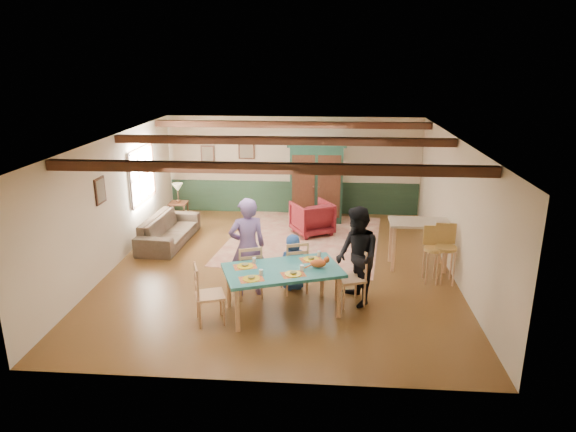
# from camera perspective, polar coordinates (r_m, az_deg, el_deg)

# --- Properties ---
(floor) EXTENTS (8.00, 8.00, 0.00)m
(floor) POSITION_cam_1_polar(r_m,az_deg,el_deg) (10.86, -0.79, -5.69)
(floor) COLOR #553317
(floor) RESTS_ON ground
(wall_back) EXTENTS (7.00, 0.02, 2.70)m
(wall_back) POSITION_cam_1_polar(r_m,az_deg,el_deg) (14.29, 0.62, 5.61)
(wall_back) COLOR beige
(wall_back) RESTS_ON floor
(wall_left) EXTENTS (0.02, 8.00, 2.70)m
(wall_left) POSITION_cam_1_polar(r_m,az_deg,el_deg) (11.27, -18.84, 1.48)
(wall_left) COLOR beige
(wall_left) RESTS_ON floor
(wall_right) EXTENTS (0.02, 8.00, 2.70)m
(wall_right) POSITION_cam_1_polar(r_m,az_deg,el_deg) (10.69, 18.21, 0.72)
(wall_right) COLOR beige
(wall_right) RESTS_ON floor
(ceiling) EXTENTS (7.00, 8.00, 0.02)m
(ceiling) POSITION_cam_1_polar(r_m,az_deg,el_deg) (10.12, -0.85, 8.53)
(ceiling) COLOR white
(ceiling) RESTS_ON wall_back
(wainscot_back) EXTENTS (6.95, 0.03, 0.90)m
(wainscot_back) POSITION_cam_1_polar(r_m,az_deg,el_deg) (14.48, 0.60, 2.10)
(wainscot_back) COLOR #1C3423
(wainscot_back) RESTS_ON floor
(ceiling_beam_front) EXTENTS (6.95, 0.16, 0.16)m
(ceiling_beam_front) POSITION_cam_1_polar(r_m,az_deg,el_deg) (7.89, -2.35, 5.34)
(ceiling_beam_front) COLOR black
(ceiling_beam_front) RESTS_ON ceiling
(ceiling_beam_mid) EXTENTS (6.95, 0.16, 0.16)m
(ceiling_beam_mid) POSITION_cam_1_polar(r_m,az_deg,el_deg) (10.53, -0.65, 8.37)
(ceiling_beam_mid) COLOR black
(ceiling_beam_mid) RESTS_ON ceiling
(ceiling_beam_back) EXTENTS (6.95, 0.16, 0.16)m
(ceiling_beam_back) POSITION_cam_1_polar(r_m,az_deg,el_deg) (13.10, 0.34, 10.13)
(ceiling_beam_back) COLOR black
(ceiling_beam_back) RESTS_ON ceiling
(window_left) EXTENTS (0.06, 1.60, 1.30)m
(window_left) POSITION_cam_1_polar(r_m,az_deg,el_deg) (12.74, -15.90, 4.43)
(window_left) COLOR white
(window_left) RESTS_ON wall_left
(picture_left_wall) EXTENTS (0.04, 0.42, 0.52)m
(picture_left_wall) POSITION_cam_1_polar(r_m,az_deg,el_deg) (10.63, -20.13, 2.66)
(picture_left_wall) COLOR gray
(picture_left_wall) RESTS_ON wall_left
(picture_back_a) EXTENTS (0.45, 0.04, 0.55)m
(picture_back_a) POSITION_cam_1_polar(r_m,az_deg,el_deg) (14.32, -4.63, 7.41)
(picture_back_a) COLOR gray
(picture_back_a) RESTS_ON wall_back
(picture_back_b) EXTENTS (0.38, 0.04, 0.48)m
(picture_back_b) POSITION_cam_1_polar(r_m,az_deg,el_deg) (14.55, -8.93, 6.82)
(picture_back_b) COLOR gray
(picture_back_b) RESTS_ON wall_back
(dining_table) EXTENTS (2.19, 1.68, 0.81)m
(dining_table) POSITION_cam_1_polar(r_m,az_deg,el_deg) (8.87, -0.59, -8.33)
(dining_table) COLOR #226C6B
(dining_table) RESTS_ON floor
(dining_chair_far_left) EXTENTS (0.59, 0.60, 1.03)m
(dining_chair_far_left) POSITION_cam_1_polar(r_m,az_deg,el_deg) (9.43, -4.37, -6.05)
(dining_chair_far_left) COLOR tan
(dining_chair_far_left) RESTS_ON floor
(dining_chair_far_right) EXTENTS (0.59, 0.60, 1.03)m
(dining_chair_far_right) POSITION_cam_1_polar(r_m,az_deg,el_deg) (9.62, 0.71, -5.52)
(dining_chair_far_right) COLOR tan
(dining_chair_far_right) RESTS_ON floor
(dining_chair_end_left) EXTENTS (0.60, 0.59, 1.03)m
(dining_chair_end_left) POSITION_cam_1_polar(r_m,az_deg,el_deg) (8.62, -8.68, -8.54)
(dining_chair_end_left) COLOR tan
(dining_chair_end_left) RESTS_ON floor
(dining_chair_end_right) EXTENTS (0.60, 0.59, 1.03)m
(dining_chair_end_right) POSITION_cam_1_polar(r_m,az_deg,el_deg) (9.19, 6.96, -6.76)
(dining_chair_end_right) COLOR tan
(dining_chair_end_right) RESTS_ON floor
(person_man) EXTENTS (0.79, 0.65, 1.86)m
(person_man) POSITION_cam_1_polar(r_m,az_deg,el_deg) (9.35, -4.53, -3.49)
(person_man) COLOR #735796
(person_man) RESTS_ON floor
(person_woman) EXTENTS (0.93, 1.04, 1.78)m
(person_woman) POSITION_cam_1_polar(r_m,az_deg,el_deg) (9.09, 7.68, -4.50)
(person_woman) COLOR black
(person_woman) RESTS_ON floor
(person_child) EXTENTS (0.62, 0.50, 1.09)m
(person_child) POSITION_cam_1_polar(r_m,az_deg,el_deg) (9.68, 0.56, -5.17)
(person_child) COLOR #244A91
(person_child) RESTS_ON floor
(cat) EXTENTS (0.42, 0.27, 0.19)m
(cat) POSITION_cam_1_polar(r_m,az_deg,el_deg) (8.73, 3.37, -5.18)
(cat) COLOR orange
(cat) RESTS_ON dining_table
(place_setting_near_left) EXTENTS (0.52, 0.45, 0.11)m
(place_setting_near_left) POSITION_cam_1_polar(r_m,az_deg,el_deg) (8.32, -4.09, -6.70)
(place_setting_near_left) COLOR yellow
(place_setting_near_left) RESTS_ON dining_table
(place_setting_near_center) EXTENTS (0.52, 0.45, 0.11)m
(place_setting_near_center) POSITION_cam_1_polar(r_m,az_deg,el_deg) (8.47, 0.59, -6.20)
(place_setting_near_center) COLOR yellow
(place_setting_near_center) RESTS_ON dining_table
(place_setting_far_left) EXTENTS (0.52, 0.45, 0.11)m
(place_setting_far_left) POSITION_cam_1_polar(r_m,az_deg,el_deg) (8.81, -4.80, -5.31)
(place_setting_far_left) COLOR yellow
(place_setting_far_left) RESTS_ON dining_table
(place_setting_far_right) EXTENTS (0.52, 0.45, 0.11)m
(place_setting_far_right) POSITION_cam_1_polar(r_m,az_deg,el_deg) (9.08, 2.60, -4.56)
(place_setting_far_right) COLOR yellow
(place_setting_far_right) RESTS_ON dining_table
(area_rug) EXTENTS (4.03, 4.60, 0.01)m
(area_rug) POSITION_cam_1_polar(r_m,az_deg,el_deg) (12.46, 1.75, -2.60)
(area_rug) COLOR beige
(area_rug) RESTS_ON floor
(armoire) EXTENTS (1.53, 0.66, 2.14)m
(armoire) POSITION_cam_1_polar(r_m,az_deg,el_deg) (13.56, 3.13, 3.72)
(armoire) COLOR #133124
(armoire) RESTS_ON floor
(armchair) EXTENTS (1.21, 1.22, 0.83)m
(armchair) POSITION_cam_1_polar(r_m,az_deg,el_deg) (12.74, 2.69, -0.22)
(armchair) COLOR #480E16
(armchair) RESTS_ON floor
(sofa) EXTENTS (0.99, 2.27, 0.65)m
(sofa) POSITION_cam_1_polar(r_m,az_deg,el_deg) (12.47, -13.09, -1.48)
(sofa) COLOR #423629
(sofa) RESTS_ON floor
(end_table) EXTENTS (0.46, 0.46, 0.56)m
(end_table) POSITION_cam_1_polar(r_m,az_deg,el_deg) (13.94, -12.00, 0.39)
(end_table) COLOR black
(end_table) RESTS_ON floor
(table_lamp) EXTENTS (0.31, 0.31, 0.51)m
(table_lamp) POSITION_cam_1_polar(r_m,az_deg,el_deg) (13.79, -12.14, 2.52)
(table_lamp) COLOR beige
(table_lamp) RESTS_ON end_table
(counter_table) EXTENTS (1.22, 0.72, 1.01)m
(counter_table) POSITION_cam_1_polar(r_m,az_deg,el_deg) (11.01, 14.22, -3.09)
(counter_table) COLOR beige
(counter_table) RESTS_ON floor
(bar_stool_left) EXTENTS (0.40, 0.44, 1.11)m
(bar_stool_left) POSITION_cam_1_polar(r_m,az_deg,el_deg) (10.38, 15.87, -4.22)
(bar_stool_left) COLOR tan
(bar_stool_left) RESTS_ON floor
(bar_stool_right) EXTENTS (0.43, 0.47, 1.16)m
(bar_stool_right) POSITION_cam_1_polar(r_m,az_deg,el_deg) (10.39, 17.09, -4.13)
(bar_stool_right) COLOR tan
(bar_stool_right) RESTS_ON floor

